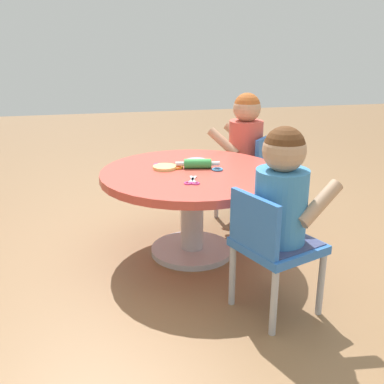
% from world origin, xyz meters
% --- Properties ---
extents(ground_plane, '(10.00, 10.00, 0.00)m').
position_xyz_m(ground_plane, '(0.00, 0.00, 0.00)').
color(ground_plane, olive).
extents(craft_table, '(0.94, 0.94, 0.46)m').
position_xyz_m(craft_table, '(0.00, 0.00, 0.36)').
color(craft_table, silver).
rests_on(craft_table, ground).
extents(child_chair_left, '(0.39, 0.39, 0.54)m').
position_xyz_m(child_chair_left, '(-0.62, -0.19, 0.31)').
color(child_chair_left, '#B7B7BC').
rests_on(child_chair_left, ground).
extents(seated_child_left, '(0.37, 0.42, 0.51)m').
position_xyz_m(seated_child_left, '(-0.61, -0.23, 0.53)').
color(seated_child_left, '#3F4772').
rests_on(seated_child_left, ground).
extents(child_chair_right, '(0.42, 0.42, 0.54)m').
position_xyz_m(child_chair_right, '(0.44, -0.47, 0.31)').
color(child_chair_right, '#B7B7BC').
rests_on(child_chair_right, ground).
extents(seated_child_right, '(0.43, 0.44, 0.51)m').
position_xyz_m(seated_child_right, '(0.47, -0.44, 0.53)').
color(seated_child_right, '#3F4772').
rests_on(seated_child_right, ground).
extents(rolling_pin, '(0.08, 0.23, 0.05)m').
position_xyz_m(rolling_pin, '(0.04, -0.04, 0.49)').
color(rolling_pin, green).
rests_on(rolling_pin, craft_table).
extents(craft_scissors, '(0.14, 0.09, 0.01)m').
position_xyz_m(craft_scissors, '(-0.19, 0.04, 0.46)').
color(craft_scissors, silver).
rests_on(craft_scissors, craft_table).
extents(playdough_blob_0, '(0.11, 0.11, 0.02)m').
position_xyz_m(playdough_blob_0, '(0.14, -0.06, 0.47)').
color(playdough_blob_0, pink).
rests_on(playdough_blob_0, craft_table).
extents(playdough_blob_1, '(0.12, 0.12, 0.02)m').
position_xyz_m(playdough_blob_1, '(0.07, 0.13, 0.47)').
color(playdough_blob_1, '#F2CC72').
rests_on(playdough_blob_1, craft_table).
extents(cookie_cutter_0, '(0.05, 0.05, 0.01)m').
position_xyz_m(cookie_cutter_0, '(0.13, 0.15, 0.47)').
color(cookie_cutter_0, '#D83FA5').
rests_on(cookie_cutter_0, craft_table).
extents(cookie_cutter_1, '(0.06, 0.06, 0.01)m').
position_xyz_m(cookie_cutter_1, '(-0.02, -0.13, 0.47)').
color(cookie_cutter_1, '#3F99D8').
rests_on(cookie_cutter_1, craft_table).
extents(cookie_cutter_2, '(0.07, 0.07, 0.01)m').
position_xyz_m(cookie_cutter_2, '(0.07, 0.07, 0.47)').
color(cookie_cutter_2, orange).
rests_on(cookie_cutter_2, craft_table).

